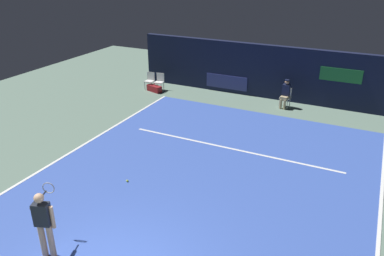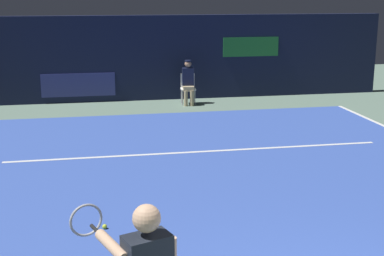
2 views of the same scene
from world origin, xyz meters
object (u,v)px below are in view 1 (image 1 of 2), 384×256
Objects in this scene: courtside_chair_near at (160,81)px; tennis_ball at (127,181)px; tennis_player at (44,221)px; line_judge_on_chair at (285,93)px; courtside_chair_far at (150,80)px; equipment_bag at (154,88)px.

courtside_chair_near is 9.05m from tennis_ball.
tennis_player is 3.58m from tennis_ball.
line_judge_on_chair is at bearing 3.03° from courtside_chair_near.
courtside_chair_near is at bearing 114.14° from tennis_ball.
tennis_ball is at bearing -62.58° from courtside_chair_far.
courtside_chair_far is 12.94× the size of tennis_ball.
line_judge_on_chair reaches higher than courtside_chair_near.
line_judge_on_chair is 1.50× the size of courtside_chair_far.
line_judge_on_chair is 6.67m from equipment_bag.
equipment_bag is (-6.61, -0.68, -0.53)m from line_judge_on_chair.
tennis_player reaches higher than equipment_bag.
courtside_chair_far is at bearing -172.90° from courtside_chair_near.
line_judge_on_chair is 9.05m from tennis_ball.
courtside_chair_near is at bearing 85.45° from equipment_bag.
line_judge_on_chair reaches higher than equipment_bag.
line_judge_on_chair is 1.57× the size of equipment_bag.
equipment_bag is (-4.06, 11.36, -0.83)m from tennis_player.
courtside_chair_far reaches higher than tennis_ball.
equipment_bag is (-3.83, 7.91, 0.11)m from tennis_ball.
line_judge_on_chair is at bearing 78.04° from tennis_player.
tennis_ball is (-2.79, -8.59, -0.64)m from line_judge_on_chair.
line_judge_on_chair is 6.50m from courtside_chair_near.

